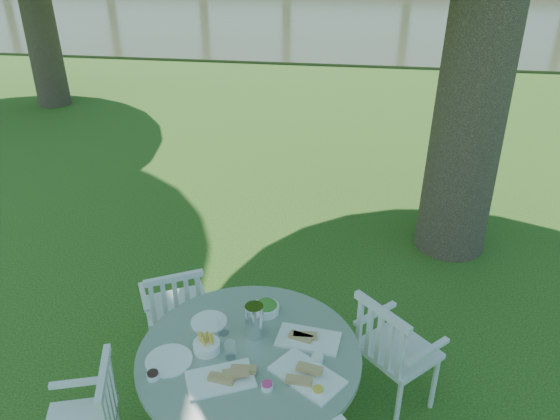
# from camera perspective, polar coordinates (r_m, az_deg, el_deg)

# --- Properties ---
(ground) EXTENTS (140.00, 140.00, 0.00)m
(ground) POSITION_cam_1_polar(r_m,az_deg,el_deg) (4.97, -0.34, -9.76)
(ground) COLOR #193C0C
(ground) RESTS_ON ground
(table) EXTENTS (1.37, 1.37, 0.72)m
(table) POSITION_cam_1_polar(r_m,az_deg,el_deg) (3.54, -3.19, -16.32)
(table) COLOR black
(table) RESTS_ON ground
(chair_ne) EXTENTS (0.64, 0.64, 0.92)m
(chair_ne) POSITION_cam_1_polar(r_m,az_deg,el_deg) (3.80, 11.34, -14.00)
(chair_ne) COLOR silver
(chair_ne) RESTS_ON ground
(chair_nw) EXTENTS (0.56, 0.55, 0.83)m
(chair_nw) POSITION_cam_1_polar(r_m,az_deg,el_deg) (4.22, -10.91, -9.89)
(chair_nw) COLOR silver
(chair_nw) RESTS_ON ground
(tableware) EXTENTS (1.21, 0.91, 0.23)m
(tableware) POSITION_cam_1_polar(r_m,az_deg,el_deg) (3.45, -3.27, -13.41)
(tableware) COLOR white
(tableware) RESTS_ON table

